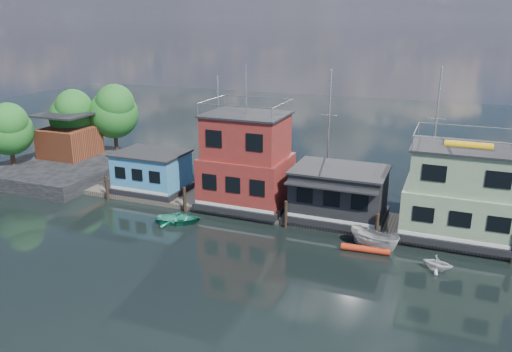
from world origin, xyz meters
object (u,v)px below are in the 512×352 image
at_px(houseboat_blue, 152,172).
at_px(houseboat_dark, 339,193).
at_px(houseboat_red, 246,162).
at_px(red_kayak, 365,249).
at_px(motorboat, 375,240).
at_px(dinghy_white, 437,263).
at_px(dinghy_teal, 179,219).
at_px(houseboat_green, 462,194).

height_order(houseboat_blue, houseboat_dark, houseboat_dark).
xyz_separation_m(houseboat_red, red_kayak, (11.11, -4.86, -3.86)).
relative_size(houseboat_dark, motorboat, 1.91).
bearing_deg(houseboat_red, dinghy_white, -19.71).
xyz_separation_m(houseboat_red, dinghy_teal, (-3.73, -5.15, -3.73)).
xyz_separation_m(houseboat_green, red_kayak, (-5.89, -4.86, -3.30)).
bearing_deg(houseboat_green, houseboat_blue, -180.00).
bearing_deg(houseboat_red, dinghy_teal, -125.93).
distance_m(houseboat_dark, motorboat, 5.69).
distance_m(dinghy_white, motorboat, 4.60).
distance_m(houseboat_blue, houseboat_dark, 17.50).
distance_m(houseboat_green, dinghy_teal, 21.59).
bearing_deg(houseboat_blue, red_kayak, -13.28).
distance_m(houseboat_blue, dinghy_white, 26.08).
relative_size(houseboat_blue, motorboat, 1.65).
relative_size(red_kayak, dinghy_teal, 0.94).
height_order(dinghy_teal, dinghy_white, dinghy_white).
bearing_deg(dinghy_teal, motorboat, -105.69).
distance_m(dinghy_teal, motorboat, 15.35).
relative_size(houseboat_red, dinghy_white, 6.01).
distance_m(red_kayak, dinghy_white, 4.87).
bearing_deg(dinghy_white, houseboat_red, 79.99).
xyz_separation_m(houseboat_blue, houseboat_green, (26.50, 0.00, 1.34)).
bearing_deg(houseboat_blue, houseboat_red, 0.00).
bearing_deg(red_kayak, dinghy_white, -14.14).
bearing_deg(houseboat_green, dinghy_white, -100.96).
bearing_deg(houseboat_dark, red_kayak, -57.32).
height_order(houseboat_blue, red_kayak, houseboat_blue).
relative_size(houseboat_red, houseboat_dark, 1.60).
height_order(houseboat_dark, red_kayak, houseboat_dark).
height_order(houseboat_red, dinghy_teal, houseboat_red).
bearing_deg(houseboat_green, houseboat_red, -180.00).
bearing_deg(dinghy_white, motorboat, 79.55).
bearing_deg(dinghy_teal, houseboat_green, -95.62).
bearing_deg(motorboat, dinghy_white, -87.33).
bearing_deg(dinghy_teal, dinghy_white, -111.16).
bearing_deg(houseboat_green, red_kayak, -140.46).
height_order(red_kayak, dinghy_white, dinghy_white).
relative_size(houseboat_dark, red_kayak, 2.19).
height_order(houseboat_red, red_kayak, houseboat_red).
height_order(houseboat_dark, dinghy_white, houseboat_dark).
height_order(houseboat_blue, houseboat_green, houseboat_green).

